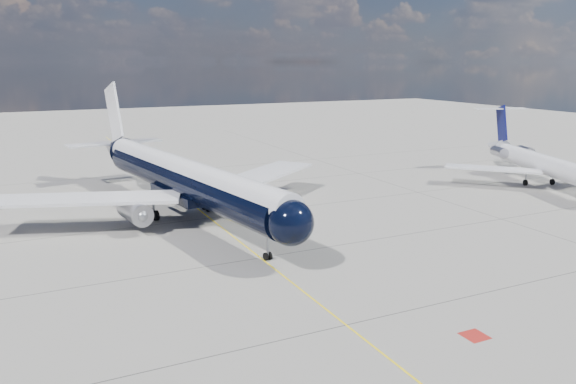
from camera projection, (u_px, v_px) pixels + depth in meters
name	position (u px, v px, depth m)	size (l,w,h in m)	color
ground	(197.00, 208.00, 69.06)	(320.00, 320.00, 0.00)	gray
taxiway_centerline	(210.00, 218.00, 64.67)	(0.16, 160.00, 0.01)	yellow
red_marking	(475.00, 336.00, 36.85)	(1.60, 1.60, 0.01)	maroon
main_airliner	(180.00, 177.00, 64.90)	(41.64, 51.15, 14.82)	black
regional_jet	(537.00, 161.00, 82.18)	(26.16, 30.85, 10.77)	white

